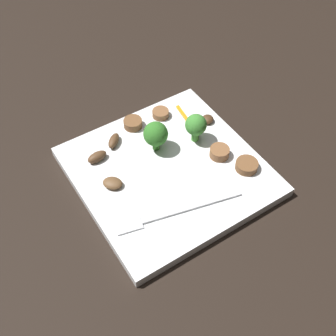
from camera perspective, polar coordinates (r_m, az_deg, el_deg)
ground_plane at (r=0.65m, az=0.00°, el=-0.90°), size 1.40×1.40×0.00m
plate at (r=0.64m, az=0.00°, el=-0.45°), size 0.26×0.26×0.02m
fork at (r=0.58m, az=0.35°, el=-6.10°), size 0.18×0.05×0.00m
broccoli_floret_0 at (r=0.64m, az=-1.65°, el=4.49°), size 0.04×0.04×0.05m
broccoli_floret_1 at (r=0.65m, az=3.72°, el=5.65°), size 0.03×0.03×0.05m
sausage_slice_0 at (r=0.64m, az=10.40°, el=0.33°), size 0.04×0.04×0.01m
sausage_slice_1 at (r=0.69m, az=-4.78°, el=5.89°), size 0.04×0.04×0.01m
sausage_slice_2 at (r=0.65m, az=6.85°, el=2.08°), size 0.04×0.04×0.01m
sausage_slice_3 at (r=0.71m, az=-0.99°, el=7.26°), size 0.04×0.04×0.01m
mushroom_0 at (r=0.70m, az=5.27°, el=6.46°), size 0.03×0.03×0.01m
mushroom_1 at (r=0.67m, az=-7.21°, el=3.61°), size 0.03×0.03×0.01m
mushroom_2 at (r=0.61m, az=-7.36°, el=-2.01°), size 0.04×0.04×0.01m
mushroom_3 at (r=0.65m, az=-9.39°, el=1.48°), size 0.03×0.02×0.01m
pepper_strip_1 at (r=0.71m, az=1.93°, el=7.26°), size 0.01×0.04×0.00m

